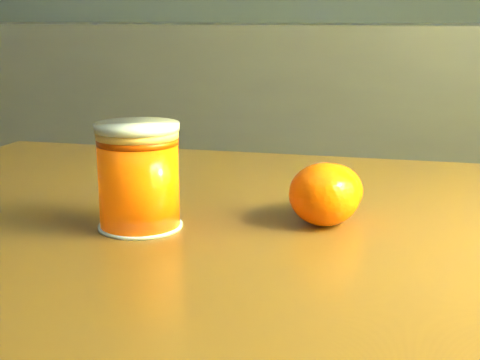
# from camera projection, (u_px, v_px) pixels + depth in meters

# --- Properties ---
(kitchen_counter) EXTENTS (3.15, 0.60, 0.90)m
(kitchen_counter) POSITION_uv_depth(u_px,v_px,m) (108.00, 173.00, 2.06)
(kitchen_counter) COLOR #46464A
(kitchen_counter) RESTS_ON ground
(table) EXTENTS (0.99, 0.70, 0.73)m
(table) POSITION_uv_depth(u_px,v_px,m) (296.00, 331.00, 0.61)
(table) COLOR brown
(table) RESTS_ON ground
(juice_glass) EXTENTS (0.07, 0.07, 0.09)m
(juice_glass) POSITION_uv_depth(u_px,v_px,m) (139.00, 177.00, 0.59)
(juice_glass) COLOR #FF5905
(juice_glass) RESTS_ON table
(orange_front) EXTENTS (0.07, 0.07, 0.06)m
(orange_front) POSITION_uv_depth(u_px,v_px,m) (324.00, 194.00, 0.61)
(orange_front) COLOR #FF6005
(orange_front) RESTS_ON table
(orange_back) EXTENTS (0.07, 0.07, 0.05)m
(orange_back) POSITION_uv_depth(u_px,v_px,m) (332.00, 191.00, 0.63)
(orange_back) COLOR #FF6005
(orange_back) RESTS_ON table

